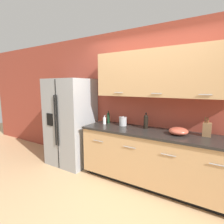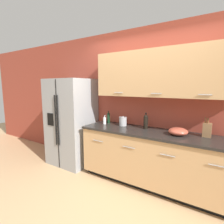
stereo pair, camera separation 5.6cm
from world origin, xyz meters
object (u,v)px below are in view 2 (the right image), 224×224
wine_bottle (146,121)px  mixing_bowl (178,131)px  knife_block (207,130)px  oil_bottle (109,118)px  steel_canister (123,121)px  soap_dispenser (105,121)px  refrigerator (71,122)px

wine_bottle → mixing_bowl: wine_bottle is taller
knife_block → oil_bottle: 1.68m
oil_bottle → steel_canister: (0.34, -0.04, -0.03)m
soap_dispenser → steel_canister: (0.35, 0.07, 0.01)m
knife_block → mixing_bowl: 0.38m
refrigerator → knife_block: size_ratio=6.26×
mixing_bowl → oil_bottle: bearing=173.4°
knife_block → oil_bottle: size_ratio=1.19×
oil_bottle → steel_canister: bearing=-7.4°
wine_bottle → oil_bottle: 0.78m
oil_bottle → steel_canister: 0.35m
refrigerator → oil_bottle: bearing=14.9°
soap_dispenser → mixing_bowl: bearing=-1.5°
wine_bottle → oil_bottle: wine_bottle is taller
refrigerator → oil_bottle: size_ratio=7.43×
wine_bottle → mixing_bowl: 0.56m
refrigerator → oil_bottle: (0.79, 0.21, 0.13)m
mixing_bowl → refrigerator: bearing=-178.4°
knife_block → wine_bottle: knife_block is taller
refrigerator → oil_bottle: 0.82m
refrigerator → soap_dispenser: 0.79m
refrigerator → mixing_bowl: (2.10, 0.06, 0.08)m
oil_bottle → mixing_bowl: bearing=-6.6°
refrigerator → soap_dispenser: refrigerator is taller
steel_canister → soap_dispenser: bearing=-168.6°
wine_bottle → oil_bottle: bearing=176.9°
knife_block → steel_canister: size_ratio=1.61×
refrigerator → wine_bottle: bearing=6.2°
refrigerator → wine_bottle: size_ratio=6.50×
soap_dispenser → steel_canister: 0.36m
knife_block → mixing_bowl: knife_block is taller
knife_block → mixing_bowl: size_ratio=1.02×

